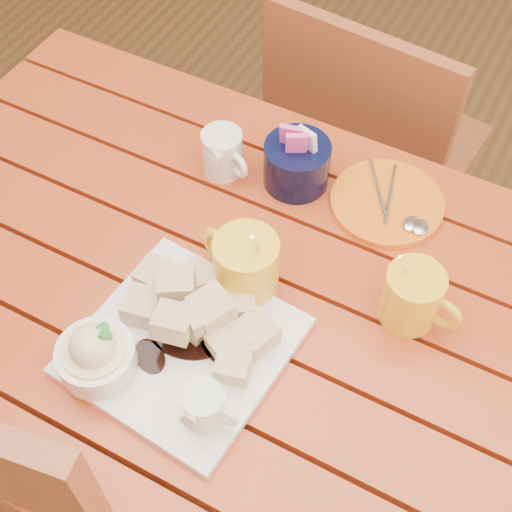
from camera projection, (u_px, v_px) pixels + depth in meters
The scene contains 9 objects.
ground at pixel (234, 467), 1.66m from camera, with size 5.00×5.00×0.00m, color #553718.
table at pixel (224, 327), 1.14m from camera, with size 1.20×0.79×0.75m.
dessert_plate at pixel (167, 341), 0.97m from camera, with size 0.29×0.29×0.11m.
coffee_mug_left at pixel (245, 265), 1.02m from camera, with size 0.13×0.09×0.16m.
coffee_mug_right at pixel (413, 297), 0.99m from camera, with size 0.12×0.08×0.14m.
cream_pitcher at pixel (223, 152), 1.17m from camera, with size 0.10×0.08×0.08m.
sugar_caddy at pixel (297, 163), 1.15m from camera, with size 0.11×0.11×0.12m.
orange_saucer at pixel (388, 203), 1.15m from camera, with size 0.18×0.18×0.02m.
chair_far at pixel (367, 150), 1.60m from camera, with size 0.44×0.44×0.86m.
Camera 1 is at (0.32, -0.49, 1.63)m, focal length 50.00 mm.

